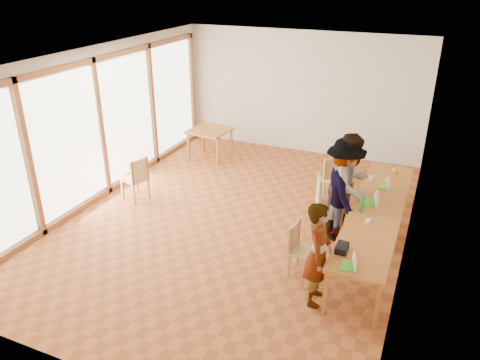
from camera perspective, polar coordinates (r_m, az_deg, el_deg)
name	(u,v)px	position (r m, az deg, el deg)	size (l,w,h in m)	color
ground	(236,220)	(8.84, -0.43, -4.84)	(8.00, 8.00, 0.00)	#A55527
wall_back	(302,93)	(11.82, 7.54, 10.47)	(6.00, 0.10, 3.00)	beige
wall_front	(80,268)	(5.21, -18.88, -10.10)	(6.00, 0.10, 3.00)	beige
wall_right	(416,172)	(7.59, 20.71, 0.90)	(0.10, 8.00, 3.00)	beige
window_wall	(100,124)	(9.73, -16.72, 6.54)	(0.10, 8.00, 3.00)	white
ceiling	(236,57)	(7.81, -0.51, 14.82)	(6.00, 8.00, 0.04)	white
communal_table	(377,212)	(7.97, 16.32, -3.71)	(0.80, 4.00, 0.75)	#AE6626
side_table	(210,133)	(11.43, -3.70, 5.79)	(0.90, 0.90, 0.75)	#AE6626
chair_near	(299,244)	(7.22, 7.19, -7.71)	(0.43, 0.43, 0.45)	tan
chair_mid	(324,197)	(8.47, 10.22, -2.01)	(0.59, 0.59, 0.53)	tan
chair_far	(333,174)	(9.67, 11.22, 0.74)	(0.51, 0.51, 0.45)	tan
chair_empty	(344,155)	(10.58, 12.53, 2.97)	(0.44, 0.44, 0.48)	tan
chair_spare	(137,175)	(9.55, -12.44, 0.66)	(0.53, 0.53, 0.49)	tan
person_near	(318,254)	(6.55, 9.50, -8.90)	(0.56, 0.37, 1.55)	gray
person_mid	(350,186)	(8.20, 13.27, -0.70)	(0.91, 0.71, 1.87)	gray
person_far	(343,189)	(8.16, 12.48, -1.02)	(1.16, 0.67, 1.80)	gray
laptop_near	(351,264)	(6.38, 13.38, -9.90)	(0.23, 0.25, 0.20)	green
laptop_mid	(374,201)	(8.07, 15.97, -2.44)	(0.23, 0.26, 0.21)	green
laptop_far	(385,185)	(8.72, 17.28, -0.61)	(0.21, 0.23, 0.18)	green
yellow_mug	(396,170)	(9.40, 18.49, 1.11)	(0.13, 0.13, 0.10)	gold
green_bottle	(362,204)	(7.72, 14.62, -2.87)	(0.07, 0.07, 0.28)	#1E6D32
clear_glass	(372,178)	(8.94, 15.76, 0.20)	(0.07, 0.07, 0.09)	silver
condiment_cup	(368,221)	(7.48, 15.32, -4.88)	(0.08, 0.08, 0.06)	white
pink_phone	(342,238)	(6.99, 12.38, -6.94)	(0.05, 0.10, 0.01)	#F4459D
black_pouch	(342,248)	(6.70, 12.32, -8.09)	(0.16, 0.26, 0.09)	black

